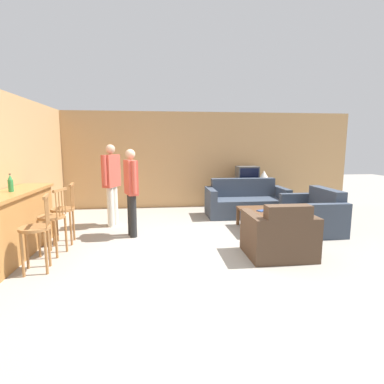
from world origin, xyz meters
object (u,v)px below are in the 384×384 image
object	(u,v)px
table_lamp	(264,175)
person_by_counter	(131,188)
tv_unit	(246,197)
couch_far	(246,203)
book_on_table	(263,211)
bar_chair_far	(64,213)
coffee_table	(258,213)
loveseat_right	(313,215)
bottle	(11,184)
bar_chair_near	(36,233)
tv	(247,177)
person_by_window	(112,181)
armchair_near	(279,237)
bar_chair_mid	(53,221)

from	to	relation	value
table_lamp	person_by_counter	distance (m)	4.03
table_lamp	tv_unit	bearing A→B (deg)	-180.00
couch_far	book_on_table	xyz separation A→B (m)	(-0.07, -1.39, 0.11)
bar_chair_far	coffee_table	world-z (taller)	bar_chair_far
loveseat_right	bottle	world-z (taller)	bottle
bar_chair_near	loveseat_right	distance (m)	4.98
loveseat_right	tv	bearing A→B (deg)	107.97
loveseat_right	book_on_table	world-z (taller)	loveseat_right
loveseat_right	bar_chair_far	bearing A→B (deg)	-176.35
person_by_counter	person_by_window	bearing A→B (deg)	120.80
person_by_counter	bar_chair_near	bearing A→B (deg)	-127.17
bar_chair_near	bar_chair_far	xyz separation A→B (m)	(0.00, 1.20, 0.00)
bar_chair_far	book_on_table	size ratio (longest dim) A/B	4.38
couch_far	armchair_near	world-z (taller)	couch_far
bar_chair_near	bar_chair_mid	world-z (taller)	same
tv	coffee_table	bearing A→B (deg)	-100.45
bar_chair_far	table_lamp	world-z (taller)	bar_chair_far
couch_far	tv	world-z (taller)	tv
coffee_table	tv_unit	size ratio (longest dim) A/B	0.88
loveseat_right	tv_unit	bearing A→B (deg)	107.95
book_on_table	loveseat_right	bearing A→B (deg)	-2.27
coffee_table	bar_chair_near	bearing A→B (deg)	-156.34
couch_far	bar_chair_far	bearing A→B (deg)	-155.25
bar_chair_near	bottle	size ratio (longest dim) A/B	3.82
bar_chair_near	bar_chair_mid	xyz separation A→B (m)	(-0.00, 0.64, 0.00)
armchair_near	table_lamp	distance (m)	3.75
bottle	person_by_counter	bearing A→B (deg)	26.33
bar_chair_near	person_by_window	size ratio (longest dim) A/B	0.61
bar_chair_far	bottle	xyz separation A→B (m)	(-0.57, -0.55, 0.59)
bar_chair_far	tv_unit	size ratio (longest dim) A/B	0.86
bottle	person_by_window	xyz separation A→B (m)	(1.23, 1.64, -0.16)
bar_chair_near	coffee_table	distance (m)	3.96
bar_chair_far	tv_unit	distance (m)	4.76
coffee_table	person_by_counter	xyz separation A→B (m)	(-2.48, -0.09, 0.57)
tv_unit	person_by_counter	distance (m)	3.70
person_by_window	bar_chair_mid	bearing A→B (deg)	-111.83
bottle	bar_chair_near	bearing A→B (deg)	-48.92
bar_chair_far	book_on_table	distance (m)	3.71
tv_unit	bar_chair_far	bearing A→B (deg)	-147.74
bar_chair_far	bottle	world-z (taller)	bottle
couch_far	book_on_table	distance (m)	1.40
coffee_table	bottle	bearing A→B (deg)	-167.47
armchair_near	table_lamp	bearing A→B (deg)	74.16
bottle	person_by_window	bearing A→B (deg)	53.08
bar_chair_near	loveseat_right	xyz separation A→B (m)	(4.74, 1.50, -0.24)
couch_far	table_lamp	xyz separation A→B (m)	(0.73, 0.80, 0.60)
tv_unit	person_by_window	distance (m)	3.71
armchair_near	tv_unit	world-z (taller)	armchair_near
bar_chair_mid	book_on_table	distance (m)	3.81
armchair_near	bar_chair_near	bearing A→B (deg)	-177.03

